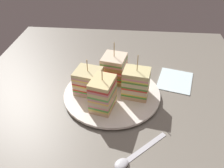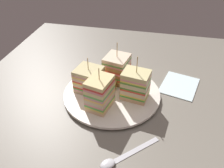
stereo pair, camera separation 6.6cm
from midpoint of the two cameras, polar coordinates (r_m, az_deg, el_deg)
name	(u,v)px [view 1 (the left image)]	position (r cm, az deg, el deg)	size (l,w,h in cm)	color
ground_plane	(112,98)	(69.20, -2.73, -3.56)	(94.16, 87.65, 1.80)	slate
plate	(112,94)	(68.11, -2.77, -2.47)	(27.96, 27.96, 1.31)	white
sandwich_wedge_0	(136,83)	(64.27, 2.94, 0.08)	(6.79, 8.00, 13.09)	#E2B483
sandwich_wedge_1	(115,68)	(70.77, -2.04, 3.81)	(8.36, 7.98, 12.62)	beige
sandwich_wedge_2	(89,81)	(66.88, -8.56, 0.65)	(8.06, 8.40, 10.66)	#D4B489
sandwich_wedge_3	(103,94)	(60.28, -5.42, -2.56)	(8.22, 6.96, 12.19)	#E8BD8A
chip_pile	(108,84)	(68.82, -3.77, -0.01)	(6.52, 6.48, 3.10)	tan
spoon	(130,158)	(53.26, 0.62, -17.92)	(12.13, 12.43, 1.00)	silver
napkin	(175,80)	(76.18, 12.84, 0.82)	(12.44, 10.25, 0.50)	white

